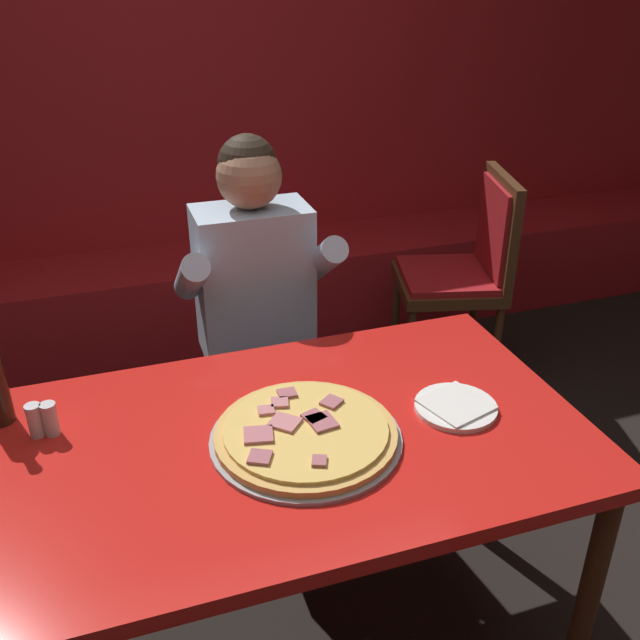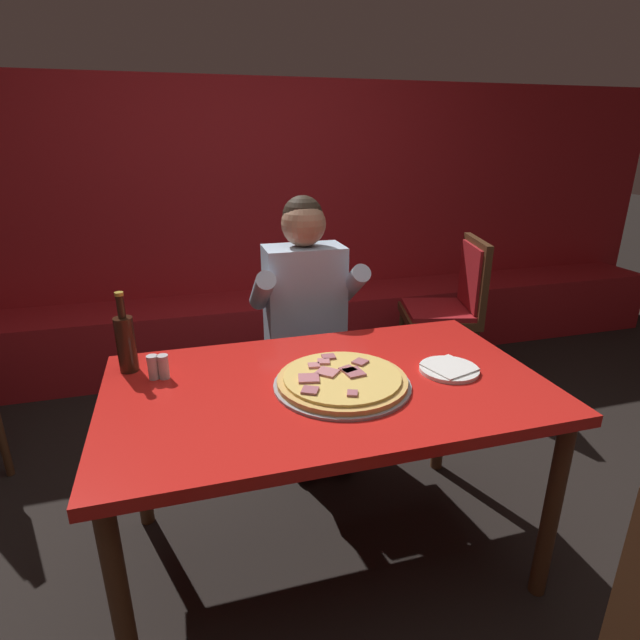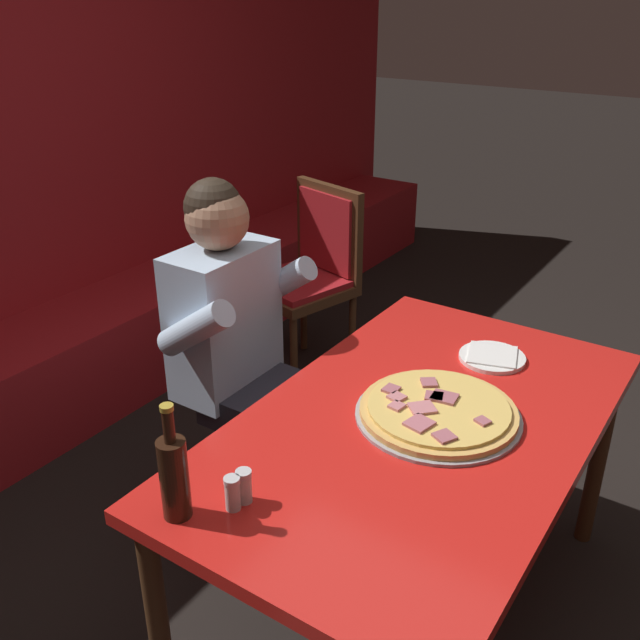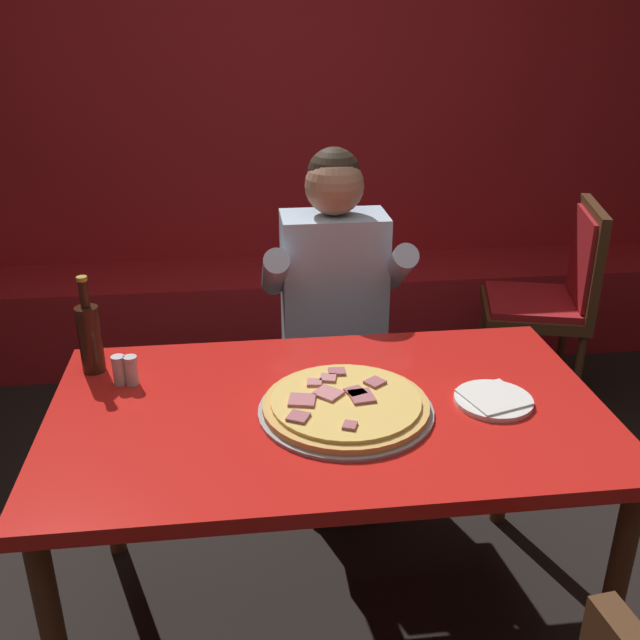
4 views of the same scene
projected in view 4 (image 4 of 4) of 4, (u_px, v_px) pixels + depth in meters
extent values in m
plane|color=black|center=(327.00, 615.00, 2.19)|extent=(24.00, 24.00, 0.00)
cube|color=#A3191E|center=(275.00, 164.00, 3.79)|extent=(6.80, 0.16, 1.90)
cube|color=#A3191E|center=(282.00, 311.00, 3.79)|extent=(6.46, 0.48, 0.46)
cylinder|color=#4C2D19|center=(613.00, 600.00, 1.79)|extent=(0.06, 0.06, 0.70)
cylinder|color=#4C2D19|center=(107.00, 465.00, 2.32)|extent=(0.06, 0.06, 0.70)
cylinder|color=#4C2D19|center=(507.00, 437.00, 2.46)|extent=(0.06, 0.06, 0.70)
cube|color=red|center=(328.00, 412.00, 1.90)|extent=(1.47, 0.86, 0.04)
cylinder|color=#9E9EA3|center=(346.00, 410.00, 1.87)|extent=(0.46, 0.46, 0.01)
cylinder|color=#DBA856|center=(346.00, 406.00, 1.86)|extent=(0.44, 0.44, 0.02)
cylinder|color=#E5BC5B|center=(346.00, 401.00, 1.85)|extent=(0.39, 0.39, 0.01)
cube|color=#A85B66|center=(350.00, 425.00, 1.73)|extent=(0.04, 0.05, 0.01)
cube|color=#B76670|center=(302.00, 400.00, 1.84)|extent=(0.08, 0.08, 0.01)
cube|color=#C6757A|center=(314.00, 383.00, 1.93)|extent=(0.04, 0.04, 0.01)
cube|color=#A85B66|center=(298.00, 417.00, 1.76)|extent=(0.07, 0.07, 0.01)
cube|color=#A85B66|center=(375.00, 382.00, 1.93)|extent=(0.07, 0.06, 0.01)
cube|color=#C6757A|center=(327.00, 393.00, 1.87)|extent=(0.09, 0.09, 0.01)
cube|color=#C6757A|center=(328.00, 378.00, 1.95)|extent=(0.05, 0.05, 0.01)
cube|color=#A85B66|center=(337.00, 372.00, 1.98)|extent=(0.05, 0.04, 0.01)
cube|color=#A85B66|center=(362.00, 396.00, 1.86)|extent=(0.07, 0.08, 0.01)
cube|color=#A85B66|center=(355.00, 392.00, 1.88)|extent=(0.06, 0.06, 0.01)
cylinder|color=white|center=(493.00, 400.00, 1.91)|extent=(0.21, 0.21, 0.01)
cube|color=white|center=(494.00, 397.00, 1.90)|extent=(0.19, 0.19, 0.01)
cylinder|color=black|center=(90.00, 340.00, 2.04)|extent=(0.07, 0.07, 0.20)
cylinder|color=black|center=(84.00, 294.00, 1.98)|extent=(0.03, 0.03, 0.08)
cylinder|color=#B29933|center=(82.00, 279.00, 1.96)|extent=(0.03, 0.03, 0.01)
cylinder|color=silver|center=(132.00, 373.00, 1.99)|extent=(0.04, 0.04, 0.07)
cylinder|color=#28231E|center=(132.00, 377.00, 2.00)|extent=(0.03, 0.03, 0.04)
cylinder|color=silver|center=(130.00, 359.00, 1.97)|extent=(0.04, 0.04, 0.01)
cylinder|color=silver|center=(119.00, 372.00, 1.99)|extent=(0.04, 0.04, 0.07)
cylinder|color=#B23323|center=(120.00, 377.00, 2.00)|extent=(0.03, 0.03, 0.04)
cylinder|color=silver|center=(118.00, 359.00, 1.98)|extent=(0.04, 0.04, 0.01)
ellipsoid|color=black|center=(316.00, 497.00, 2.65)|extent=(0.11, 0.24, 0.09)
ellipsoid|color=black|center=(369.00, 493.00, 2.67)|extent=(0.11, 0.24, 0.09)
cylinder|color=#282833|center=(316.00, 456.00, 2.57)|extent=(0.11, 0.11, 0.43)
cylinder|color=#282833|center=(371.00, 452.00, 2.59)|extent=(0.11, 0.11, 0.43)
cube|color=#282833|center=(341.00, 373.00, 2.56)|extent=(0.34, 0.40, 0.12)
cube|color=silver|center=(334.00, 283.00, 2.63)|extent=(0.38, 0.22, 0.52)
cylinder|color=silver|center=(275.00, 272.00, 2.51)|extent=(0.09, 0.30, 0.25)
cylinder|color=silver|center=(397.00, 267.00, 2.55)|extent=(0.09, 0.30, 0.25)
sphere|color=tan|center=(334.00, 185.00, 2.49)|extent=(0.21, 0.21, 0.21)
sphere|color=#2D2319|center=(334.00, 174.00, 2.49)|extent=(0.19, 0.19, 0.19)
cylinder|color=#4C2D19|center=(482.00, 339.00, 3.50)|extent=(0.04, 0.04, 0.44)
cylinder|color=#4C2D19|center=(488.00, 375.00, 3.15)|extent=(0.04, 0.04, 0.44)
cylinder|color=#4C2D19|center=(562.00, 343.00, 3.45)|extent=(0.04, 0.04, 0.44)
cylinder|color=#4C2D19|center=(577.00, 381.00, 3.11)|extent=(0.04, 0.04, 0.44)
cube|color=#4C2D19|center=(533.00, 310.00, 3.20)|extent=(0.54, 0.54, 0.05)
cube|color=#A3191E|center=(534.00, 301.00, 3.19)|extent=(0.49, 0.49, 0.03)
cube|color=#4C2D19|center=(588.00, 258.00, 3.08)|extent=(0.15, 0.44, 0.46)
cube|color=#A3191E|center=(582.00, 258.00, 3.08)|extent=(0.12, 0.35, 0.39)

